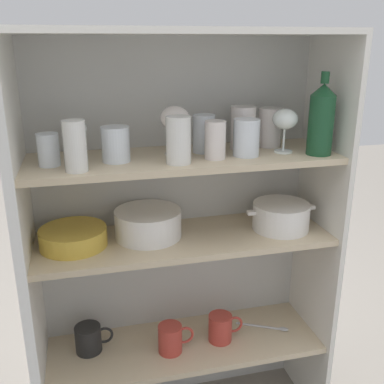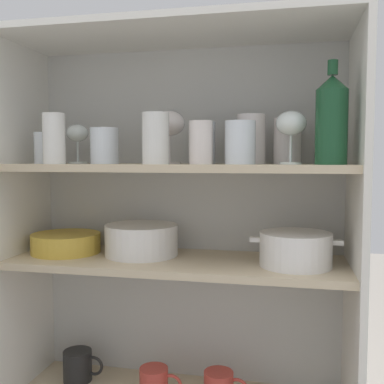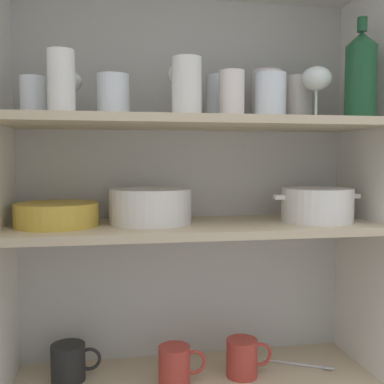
% 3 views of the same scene
% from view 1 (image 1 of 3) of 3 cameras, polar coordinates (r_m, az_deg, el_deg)
% --- Properties ---
extents(cupboard_back_panel, '(0.97, 0.02, 1.35)m').
position_cam_1_polar(cupboard_back_panel, '(1.62, -2.22, -5.34)').
color(cupboard_back_panel, silver).
rests_on(cupboard_back_panel, ground_plane).
extents(cupboard_side_left, '(0.02, 0.33, 1.35)m').
position_cam_1_polar(cupboard_side_left, '(1.46, -19.77, -9.34)').
color(cupboard_side_left, white).
rests_on(cupboard_side_left, ground_plane).
extents(cupboard_side_right, '(0.02, 0.33, 1.35)m').
position_cam_1_polar(cupboard_side_right, '(1.64, 15.56, -5.67)').
color(cupboard_side_right, white).
rests_on(cupboard_side_right, ground_plane).
extents(cupboard_top_panel, '(0.97, 0.33, 0.02)m').
position_cam_1_polar(cupboard_top_panel, '(1.33, -1.12, 19.75)').
color(cupboard_top_panel, white).
rests_on(cupboard_top_panel, cupboard_side_left).
extents(shelf_board_lower, '(0.94, 0.30, 0.02)m').
position_cam_1_polar(shelf_board_lower, '(1.67, -0.88, -18.88)').
color(shelf_board_lower, beige).
extents(shelf_board_middle, '(0.94, 0.30, 0.02)m').
position_cam_1_polar(shelf_board_middle, '(1.46, -0.96, -6.02)').
color(shelf_board_middle, beige).
extents(shelf_board_upper, '(0.94, 0.30, 0.02)m').
position_cam_1_polar(shelf_board_upper, '(1.37, -1.02, 4.21)').
color(shelf_board_upper, beige).
extents(cupboard_door, '(0.10, 0.48, 1.35)m').
position_cam_1_polar(cupboard_door, '(1.11, -19.83, -18.92)').
color(cupboard_door, silver).
rests_on(cupboard_door, ground_plane).
extents(tumbler_glass_0, '(0.08, 0.08, 0.14)m').
position_cam_1_polar(tumbler_glass_0, '(1.45, 6.48, 8.08)').
color(tumbler_glass_0, silver).
rests_on(tumbler_glass_0, shelf_board_upper).
extents(tumbler_glass_1, '(0.07, 0.07, 0.12)m').
position_cam_1_polar(tumbler_glass_1, '(1.40, 1.49, 7.42)').
color(tumbler_glass_1, white).
rests_on(tumbler_glass_1, shelf_board_upper).
extents(tumbler_glass_2, '(0.08, 0.08, 0.10)m').
position_cam_1_polar(tumbler_glass_2, '(1.31, -9.67, 6.01)').
color(tumbler_glass_2, white).
rests_on(tumbler_glass_2, shelf_board_upper).
extents(tumbler_glass_3, '(0.06, 0.06, 0.14)m').
position_cam_1_polar(tumbler_glass_3, '(1.22, -14.62, 5.64)').
color(tumbler_glass_3, white).
rests_on(tumbler_glass_3, shelf_board_upper).
extents(tumbler_glass_4, '(0.07, 0.07, 0.13)m').
position_cam_1_polar(tumbler_glass_4, '(1.27, -1.73, 6.60)').
color(tumbler_glass_4, white).
rests_on(tumbler_glass_4, shelf_board_upper).
extents(tumbler_glass_5, '(0.06, 0.06, 0.09)m').
position_cam_1_polar(tumbler_glass_5, '(1.31, -17.78, 5.13)').
color(tumbler_glass_5, white).
rests_on(tumbler_glass_5, shelf_board_upper).
extents(tumbler_glass_6, '(0.06, 0.06, 0.11)m').
position_cam_1_polar(tumbler_glass_6, '(1.32, 2.95, 6.62)').
color(tumbler_glass_6, silver).
rests_on(tumbler_glass_6, shelf_board_upper).
extents(tumbler_glass_7, '(0.08, 0.08, 0.13)m').
position_cam_1_polar(tumbler_glass_7, '(1.50, 9.84, 8.10)').
color(tumbler_glass_7, silver).
rests_on(tumbler_glass_7, shelf_board_upper).
extents(tumbler_glass_8, '(0.08, 0.08, 0.11)m').
position_cam_1_polar(tumbler_glass_8, '(1.37, 6.93, 6.88)').
color(tumbler_glass_8, white).
rests_on(tumbler_glass_8, shelf_board_upper).
extents(wine_glass_0, '(0.08, 0.08, 0.14)m').
position_cam_1_polar(wine_glass_0, '(1.42, 11.74, 8.85)').
color(wine_glass_0, white).
rests_on(wine_glass_0, shelf_board_upper).
extents(wine_glass_1, '(0.06, 0.06, 0.12)m').
position_cam_1_polar(wine_glass_1, '(1.35, -14.52, 7.47)').
color(wine_glass_1, white).
rests_on(wine_glass_1, shelf_board_upper).
extents(wine_glass_2, '(0.09, 0.09, 0.15)m').
position_cam_1_polar(wine_glass_2, '(1.36, -2.19, 9.20)').
color(wine_glass_2, silver).
rests_on(wine_glass_2, shelf_board_upper).
extents(wine_bottle, '(0.08, 0.08, 0.25)m').
position_cam_1_polar(wine_bottle, '(1.42, 16.11, 8.89)').
color(wine_bottle, '#194728').
rests_on(wine_bottle, shelf_board_upper).
extents(plate_stack_white, '(0.21, 0.21, 0.09)m').
position_cam_1_polar(plate_stack_white, '(1.44, -5.60, -3.99)').
color(plate_stack_white, white).
rests_on(plate_stack_white, shelf_board_middle).
extents(mixing_bowl_large, '(0.20, 0.20, 0.06)m').
position_cam_1_polar(mixing_bowl_large, '(1.43, -14.85, -5.46)').
color(mixing_bowl_large, gold).
rests_on(mixing_bowl_large, shelf_board_middle).
extents(casserole_dish, '(0.24, 0.19, 0.09)m').
position_cam_1_polar(casserole_dish, '(1.53, 11.23, -3.01)').
color(casserole_dish, white).
rests_on(casserole_dish, shelf_board_middle).
extents(coffee_mug_primary, '(0.13, 0.09, 0.09)m').
position_cam_1_polar(coffee_mug_primary, '(1.64, -12.95, -17.69)').
color(coffee_mug_primary, black).
rests_on(coffee_mug_primary, shelf_board_lower).
extents(coffee_mug_extra_1, '(0.12, 0.08, 0.10)m').
position_cam_1_polar(coffee_mug_extra_1, '(1.60, -2.69, -18.09)').
color(coffee_mug_extra_1, '#BC3D33').
rests_on(coffee_mug_extra_1, shelf_board_lower).
extents(coffee_mug_extra_2, '(0.12, 0.08, 0.10)m').
position_cam_1_polar(coffee_mug_extra_2, '(1.65, 3.69, -16.81)').
color(coffee_mug_extra_2, '#BC3D33').
rests_on(coffee_mug_extra_2, shelf_board_lower).
extents(serving_spoon, '(0.18, 0.10, 0.01)m').
position_cam_1_polar(serving_spoon, '(1.75, 9.46, -16.56)').
color(serving_spoon, silver).
rests_on(serving_spoon, shelf_board_lower).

